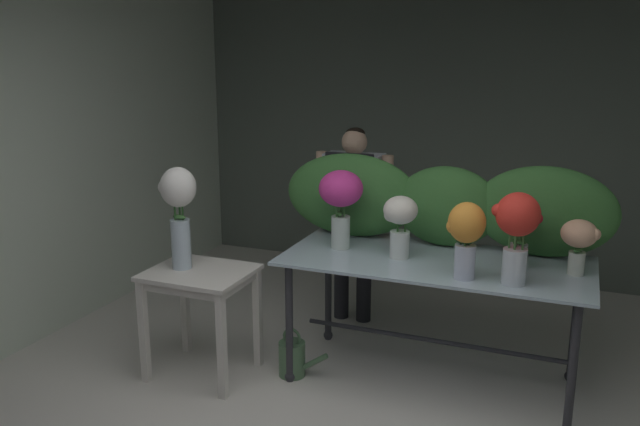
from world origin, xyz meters
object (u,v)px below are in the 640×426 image
vase_scarlet_roses (517,229)px  vase_white_roses_tall (179,207)px  vase_crimson_freesia (520,226)px  vase_magenta_ranunculus (340,197)px  vase_peach_hydrangea (579,240)px  watering_can (293,358)px  vase_sunset_carnations (466,234)px  vase_ivory_anemones (400,221)px  side_table_white (200,286)px  display_table_glass (434,279)px  florist (353,204)px

vase_scarlet_roses → vase_white_roses_tall: vase_white_roses_tall is taller
vase_white_roses_tall → vase_crimson_freesia: bearing=13.5°
vase_magenta_ranunculus → vase_peach_hydrangea: vase_magenta_ranunculus is taller
vase_scarlet_roses → watering_can: bearing=-179.9°
vase_sunset_carnations → vase_crimson_freesia: (0.27, 0.32, -0.00)m
vase_magenta_ranunculus → vase_ivory_anemones: bearing=-7.6°
side_table_white → vase_crimson_freesia: bearing=14.4°
vase_peach_hydrangea → watering_can: bearing=-170.0°
display_table_glass → vase_peach_hydrangea: 0.91m
vase_peach_hydrangea → watering_can: size_ratio=0.96×
side_table_white → vase_ivory_anemones: bearing=19.2°
vase_peach_hydrangea → watering_can: 1.99m
vase_magenta_ranunculus → vase_peach_hydrangea: 1.50m
vase_peach_hydrangea → watering_can: vase_peach_hydrangea is taller
side_table_white → vase_sunset_carnations: bearing=6.2°
display_table_glass → side_table_white: bearing=-162.1°
watering_can → vase_white_roses_tall: bearing=-164.9°
vase_ivory_anemones → watering_can: vase_ivory_anemones is taller
florist → display_table_glass: bearing=-43.6°
side_table_white → vase_white_roses_tall: 0.54m
side_table_white → vase_peach_hydrangea: vase_peach_hydrangea is taller
side_table_white → watering_can: (0.58, 0.19, -0.50)m
side_table_white → vase_peach_hydrangea: (2.30, 0.50, 0.44)m
vase_magenta_ranunculus → watering_can: (-0.23, -0.29, -1.08)m
vase_magenta_ranunculus → side_table_white: bearing=-149.0°
vase_sunset_carnations → side_table_white: bearing=-173.8°
vase_crimson_freesia → vase_magenta_ranunculus: bearing=-179.0°
side_table_white → vase_scarlet_roses: size_ratio=1.38×
vase_peach_hydrangea → vase_ivory_anemones: bearing=-176.3°
vase_crimson_freesia → vase_scarlet_roses: bearing=-88.5°
florist → vase_ivory_anemones: size_ratio=3.88×
vase_scarlet_roses → vase_ivory_anemones: vase_scarlet_roses is taller
vase_ivory_anemones → watering_can: bearing=-160.3°
side_table_white → vase_white_roses_tall: size_ratio=1.08×
florist → vase_sunset_carnations: size_ratio=3.44×
vase_peach_hydrangea → vase_white_roses_tall: (-2.44, -0.50, 0.09)m
vase_white_roses_tall → watering_can: 1.27m
display_table_glass → side_table_white: (-1.46, -0.47, -0.09)m
vase_sunset_carnations → vase_crimson_freesia: size_ratio=1.08×
florist → vase_peach_hydrangea: (1.67, -0.76, 0.09)m
vase_crimson_freesia → vase_ivory_anemones: bearing=-174.0°
vase_crimson_freesia → vase_white_roses_tall: (-2.10, -0.51, 0.04)m
display_table_glass → watering_can: bearing=-162.5°
vase_scarlet_roses → vase_peach_hydrangea: bearing=42.1°
vase_ivory_anemones → display_table_glass: bearing=10.6°
vase_white_roses_tall → vase_ivory_anemones: bearing=17.4°
vase_peach_hydrangea → vase_ivory_anemones: (-1.07, -0.07, 0.03)m
side_table_white → vase_sunset_carnations: (1.69, 0.18, 0.49)m
vase_sunset_carnations → vase_white_roses_tall: size_ratio=0.67×
vase_crimson_freesia → vase_white_roses_tall: vase_white_roses_tall is taller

